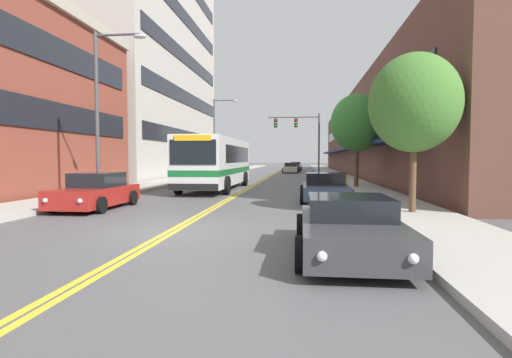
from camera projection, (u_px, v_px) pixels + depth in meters
ground_plane at (273, 174)px, 47.45m from camera, size 240.00×240.00×0.00m
sidewalk_left at (215, 174)px, 48.24m from camera, size 2.95×106.00×0.15m
sidewalk_right at (332, 174)px, 46.66m from camera, size 2.95×106.00×0.15m
centre_line at (273, 174)px, 47.45m from camera, size 0.34×106.00×0.01m
office_tower_left at (132, 61)px, 42.72m from camera, size 12.08×26.58×24.75m
storefront_row_right at (383, 136)px, 45.78m from camera, size 9.10×68.00×9.07m
city_bus at (217, 161)px, 25.01m from camera, size 2.92×11.26×3.11m
car_red_parked_left_near at (96, 192)px, 15.31m from camera, size 2.01×4.36×1.38m
car_beige_parked_left_mid at (216, 172)px, 36.20m from camera, size 2.14×4.20×1.45m
car_silver_parked_left_far at (232, 170)px, 44.67m from camera, size 1.98×4.66×1.24m
car_dark_grey_parked_right_foreground at (349, 227)px, 7.98m from camera, size 2.12×4.39×1.17m
car_slate_blue_parked_right_mid at (325, 188)px, 18.03m from camera, size 2.21×4.42×1.27m
car_white_moving_lead at (296, 166)px, 66.16m from camera, size 1.99×4.37×1.32m
car_charcoal_moving_second at (294, 167)px, 58.66m from camera, size 2.01×4.75×1.20m
car_champagne_moving_third at (291, 168)px, 52.11m from camera, size 2.05×4.22×1.35m
traffic_signal_mast at (302, 132)px, 41.91m from camera, size 5.44×0.38×6.59m
street_lamp_left_near at (104, 101)px, 16.95m from camera, size 2.31×0.28×7.27m
street_lamp_left_far at (218, 131)px, 39.83m from camera, size 2.49×0.28×7.82m
street_tree_right_near at (414, 103)px, 13.06m from camera, size 2.94×2.94×5.21m
street_tree_right_mid at (357, 123)px, 25.02m from camera, size 3.28×3.28×5.80m
fire_hydrant at (345, 181)px, 23.27m from camera, size 0.28×0.20×0.88m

